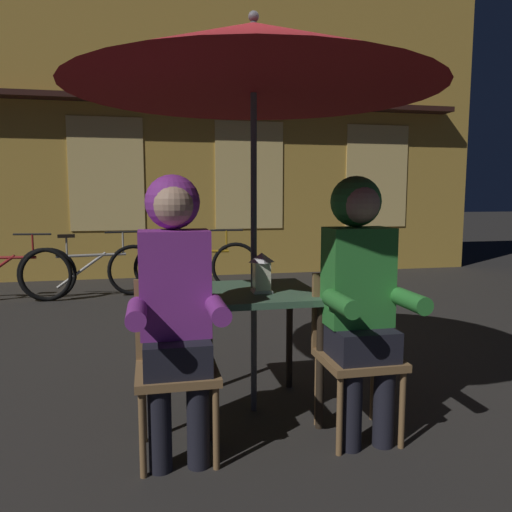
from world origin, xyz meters
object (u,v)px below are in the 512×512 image
Objects in this scene: cafe_table at (254,307)px; chair_left at (176,356)px; person_left_hooded at (175,289)px; bicycle_second at (92,271)px; lantern at (262,272)px; chair_right at (354,344)px; person_right_hooded at (360,282)px; bicycle_nearest at (1,274)px; patio_umbrella at (254,58)px; bicycle_third at (197,266)px.

cafe_table is 0.62m from chair_left.
person_left_hooded is 4.19m from bicycle_second.
lantern reaches higher than chair_right.
chair_right is 4.40m from bicycle_second.
lantern is 0.17× the size of person_right_hooded.
bicycle_nearest is at bearing 114.96° from person_left_hooded.
cafe_table is 0.53× the size of person_right_hooded.
chair_right is 0.36m from person_right_hooded.
patio_umbrella is 4.65m from bicycle_nearest.
chair_left is at bearing -64.73° from bicycle_nearest.
bicycle_third is at bearing 96.30° from chair_right.
cafe_table is at bearing 0.00° from patio_umbrella.
patio_umbrella is 1.65× the size of person_right_hooded.
patio_umbrella is at bearing -90.33° from bicycle_third.
lantern is 0.65m from chair_right.
patio_umbrella is 4.15m from bicycle_third.
patio_umbrella reaches higher than cafe_table.
lantern is at bearing -68.14° from cafe_table.
chair_left reaches higher than bicycle_second.
person_right_hooded reaches higher than cafe_table.
lantern is at bearing 29.90° from chair_left.
chair_right is at bearing 3.39° from person_left_hooded.
chair_left is 0.52× the size of bicycle_second.
patio_umbrella is 1.38× the size of bicycle_nearest.
bicycle_second reaches higher than cafe_table.
patio_umbrella is (0.00, 0.00, 1.42)m from cafe_table.
person_right_hooded reaches higher than bicycle_third.
bicycle_second is at bearing 101.75° from chair_left.
bicycle_second is 0.99× the size of bicycle_third.
bicycle_third is at bearing 5.86° from bicycle_second.
person_left_hooded reaches higher than lantern.
person_left_hooded reaches higher than bicycle_nearest.
chair_right reaches higher than bicycle_third.
bicycle_second is 1.34m from bicycle_third.
patio_umbrella is 1.68m from chair_right.
cafe_table is at bearing -90.33° from bicycle_third.
lantern is 0.27× the size of chair_right.
bicycle_third is (0.02, 3.79, -0.29)m from cafe_table.
person_right_hooded reaches higher than lantern.
bicycle_second is (-1.35, 3.72, -0.51)m from lantern.
cafe_table is 0.44× the size of bicycle_second.
patio_umbrella is 1.20m from lantern.
bicycle_nearest and bicycle_third have the same top height.
person_right_hooded reaches higher than bicycle_second.
bicycle_third is at bearing 89.67° from patio_umbrella.
chair_left reaches higher than bicycle_third.
person_right_hooded is at bearing -41.57° from cafe_table.
lantern reaches higher than bicycle_second.
chair_left is 4.11m from bicycle_second.
lantern is at bearing -57.08° from bicycle_nearest.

